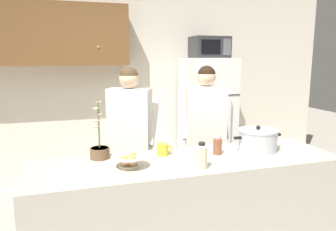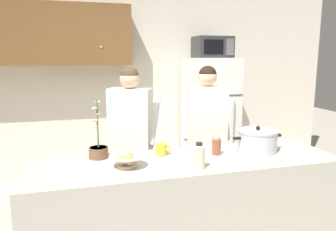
{
  "view_description": "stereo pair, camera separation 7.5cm",
  "coord_description": "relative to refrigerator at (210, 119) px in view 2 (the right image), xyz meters",
  "views": [
    {
      "loc": [
        -0.86,
        -2.24,
        1.7
      ],
      "look_at": [
        0.0,
        0.55,
        1.17
      ],
      "focal_mm": 34.72,
      "sensor_mm": 36.0,
      "label": 1
    },
    {
      "loc": [
        -0.78,
        -2.26,
        1.7
      ],
      "look_at": [
        0.0,
        0.55,
        1.17
      ],
      "focal_mm": 34.72,
      "sensor_mm": 36.0,
      "label": 2
    }
  ],
  "objects": [
    {
      "name": "back_wall_unit",
      "position": [
        -1.25,
        0.4,
        0.61
      ],
      "size": [
        6.0,
        0.48,
        2.6
      ],
      "color": "silver",
      "rests_on": "ground"
    },
    {
      "name": "potted_orchid",
      "position": [
        -1.62,
        -1.62,
        0.15
      ],
      "size": [
        0.15,
        0.15,
        0.46
      ],
      "color": "brown",
      "rests_on": "kitchen_island"
    },
    {
      "name": "person_near_pot",
      "position": [
        -1.27,
        -1.01,
        0.16
      ],
      "size": [
        0.6,
        0.56,
        1.61
      ],
      "color": "#726656",
      "rests_on": "ground"
    },
    {
      "name": "bread_bowl",
      "position": [
        -1.44,
        -1.89,
        0.13
      ],
      "size": [
        0.25,
        0.25,
        0.1
      ],
      "color": "beige",
      "rests_on": "kitchen_island"
    },
    {
      "name": "kitchen_island",
      "position": [
        -0.97,
        -1.85,
        -0.38
      ],
      "size": [
        2.38,
        0.68,
        0.92
      ],
      "primitive_type": "cube",
      "color": "#BCB7A8",
      "rests_on": "ground"
    },
    {
      "name": "coffee_mug",
      "position": [
        -1.13,
        -1.68,
        0.13
      ],
      "size": [
        0.13,
        0.09,
        0.1
      ],
      "color": "yellow",
      "rests_on": "kitchen_island"
    },
    {
      "name": "bottle_near_edge",
      "position": [
        -0.7,
        -1.78,
        0.15
      ],
      "size": [
        0.07,
        0.07,
        0.15
      ],
      "color": "brown",
      "rests_on": "kitchen_island"
    },
    {
      "name": "refrigerator",
      "position": [
        0.0,
        0.0,
        0.0
      ],
      "size": [
        0.64,
        0.68,
        1.68
      ],
      "color": "white",
      "rests_on": "ground"
    },
    {
      "name": "bottle_mid_counter",
      "position": [
        -0.95,
        -2.06,
        0.17
      ],
      "size": [
        0.08,
        0.08,
        0.19
      ],
      "color": "beige",
      "rests_on": "kitchen_island"
    },
    {
      "name": "microwave",
      "position": [
        0.0,
        -0.02,
        0.98
      ],
      "size": [
        0.48,
        0.37,
        0.28
      ],
      "color": "#2D2D30",
      "rests_on": "refrigerator"
    },
    {
      "name": "person_by_sink",
      "position": [
        -0.48,
        -1.04,
        0.16
      ],
      "size": [
        0.56,
        0.5,
        1.61
      ],
      "color": "black",
      "rests_on": "ground"
    },
    {
      "name": "cooking_pot",
      "position": [
        -0.33,
        -1.78,
        0.17
      ],
      "size": [
        0.44,
        0.33,
        0.22
      ],
      "color": "silver",
      "rests_on": "kitchen_island"
    }
  ]
}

